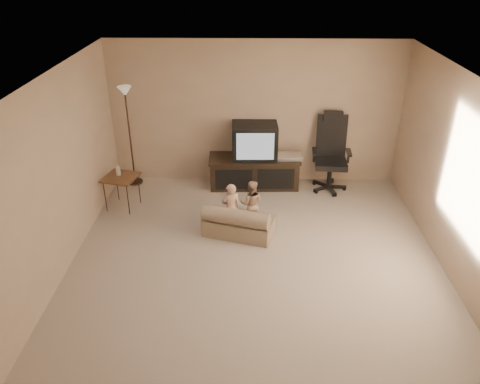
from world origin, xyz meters
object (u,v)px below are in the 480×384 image
object	(u,v)px
child_sofa	(238,223)
toddler_right	(251,203)
tv_stand	(255,161)
office_chair	(330,162)
floor_lamp	(127,114)
side_table	(120,177)
toddler_left	(231,208)

from	to	relation	value
child_sofa	toddler_right	world-z (taller)	toddler_right
child_sofa	tv_stand	bearing A→B (deg)	97.88
office_chair	floor_lamp	bearing A→B (deg)	-177.97
side_table	toddler_right	size ratio (longest dim) A/B	1.02
child_sofa	toddler_right	bearing A→B (deg)	73.90
office_chair	child_sofa	distance (m)	2.23
child_sofa	floor_lamp	bearing A→B (deg)	155.15
office_chair	toddler_left	xyz separation A→B (m)	(-1.67, -1.47, -0.09)
tv_stand	side_table	xyz separation A→B (m)	(-2.15, -0.83, 0.06)
side_table	child_sofa	xyz separation A→B (m)	(1.91, -0.80, -0.34)
child_sofa	toddler_right	distance (m)	0.39
tv_stand	office_chair	size ratio (longest dim) A/B	1.21
office_chair	side_table	distance (m)	3.55
side_table	toddler_left	xyz separation A→B (m)	(1.79, -0.70, -0.14)
toddler_right	toddler_left	bearing A→B (deg)	34.92
toddler_right	floor_lamp	bearing A→B (deg)	-31.12
tv_stand	toddler_left	xyz separation A→B (m)	(-0.36, -1.53, -0.08)
tv_stand	office_chair	world-z (taller)	office_chair
child_sofa	toddler_left	size ratio (longest dim) A/B	1.42
child_sofa	toddler_left	distance (m)	0.25
tv_stand	toddler_left	bearing A→B (deg)	-105.20
office_chair	toddler_right	distance (m)	1.88
floor_lamp	toddler_left	world-z (taller)	floor_lamp
side_table	toddler_left	distance (m)	1.93
office_chair	side_table	world-z (taller)	office_chair
toddler_left	child_sofa	bearing A→B (deg)	122.10
side_table	child_sofa	bearing A→B (deg)	-22.67
side_table	toddler_right	distance (m)	2.16
child_sofa	side_table	bearing A→B (deg)	173.83
child_sofa	toddler_right	size ratio (longest dim) A/B	1.51
side_table	child_sofa	world-z (taller)	side_table
tv_stand	child_sofa	xyz separation A→B (m)	(-0.25, -1.63, -0.28)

